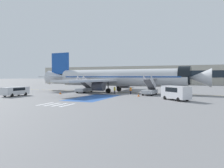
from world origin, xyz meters
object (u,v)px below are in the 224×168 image
fuel_tanker (122,83)px  terminal_building (163,75)px  ground_crew_0 (131,90)px  service_van_0 (176,92)px  traffic_cone_0 (60,93)px  service_van_1 (15,90)px  airliner (117,78)px  traffic_cone_1 (139,95)px  boarding_stairs_aft (85,88)px  ground_crew_1 (115,90)px  boarding_stairs_forward (150,90)px

fuel_tanker → terminal_building: 40.00m
ground_crew_0 → service_van_0: bearing=169.2°
ground_crew_0 → traffic_cone_0: 15.26m
service_van_1 → service_van_0: bearing=7.2°
airliner → traffic_cone_1: bearing=43.9°
airliner → boarding_stairs_aft: (-6.80, -4.05, -2.54)m
boarding_stairs_aft → traffic_cone_0: size_ratio=9.13×
ground_crew_1 → traffic_cone_1: 7.57m
traffic_cone_0 → ground_crew_0: bearing=17.9°
airliner → fuel_tanker: 24.04m
service_van_1 → ground_crew_0: 23.16m
boarding_stairs_forward → traffic_cone_0: boarding_stairs_forward is taller
service_van_0 → terminal_building: 76.72m
service_van_1 → ground_crew_0: service_van_1 is taller
boarding_stairs_aft → traffic_cone_1: bearing=-15.0°
service_van_0 → fuel_tanker: bearing=74.9°
boarding_stairs_forward → terminal_building: terminal_building is taller
ground_crew_1 → terminal_building: size_ratio=0.01×
boarding_stairs_forward → terminal_building: bearing=99.9°
airliner → boarding_stairs_aft: bearing=-54.8°
airliner → ground_crew_1: size_ratio=25.60×
ground_crew_0 → ground_crew_1: ground_crew_1 is taller
airliner → ground_crew_0: size_ratio=26.27×
boarding_stairs_aft → service_van_1: (-8.25, -12.88, 0.10)m
traffic_cone_0 → boarding_stairs_forward: bearing=13.2°
ground_crew_0 → terminal_building: 67.04m
airliner → traffic_cone_0: bearing=-41.0°
boarding_stairs_aft → fuel_tanker: size_ratio=0.61×
boarding_stairs_aft → traffic_cone_1: 15.19m
service_van_0 → ground_crew_1: 16.08m
airliner → service_van_0: airliner is taller
service_van_0 → boarding_stairs_forward: bearing=79.6°
boarding_stairs_forward → fuel_tanker: size_ratio=0.61×
fuel_tanker → traffic_cone_0: (-3.31, -32.69, -1.36)m
boarding_stairs_aft → traffic_cone_1: boarding_stairs_aft is taller
terminal_building → ground_crew_0: bearing=-88.0°
service_van_1 → traffic_cone_0: 9.07m
ground_crew_1 → boarding_stairs_aft: bearing=30.1°
service_van_0 → traffic_cone_0: (-24.47, 4.06, -1.06)m
traffic_cone_0 → terminal_building: size_ratio=0.00×
boarding_stairs_forward → traffic_cone_0: size_ratio=9.13×
fuel_tanker → traffic_cone_0: 32.89m
boarding_stairs_forward → fuel_tanker: boarding_stairs_forward is taller
ground_crew_1 → service_van_1: bearing=73.6°
airliner → ground_crew_0: bearing=48.4°
boarding_stairs_forward → ground_crew_1: size_ratio=3.26×
boarding_stairs_forward → service_van_0: 10.24m
boarding_stairs_aft → service_van_1: size_ratio=0.97×
boarding_stairs_forward → ground_crew_1: boarding_stairs_forward is taller
ground_crew_0 → traffic_cone_0: (-14.50, -4.70, -0.62)m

